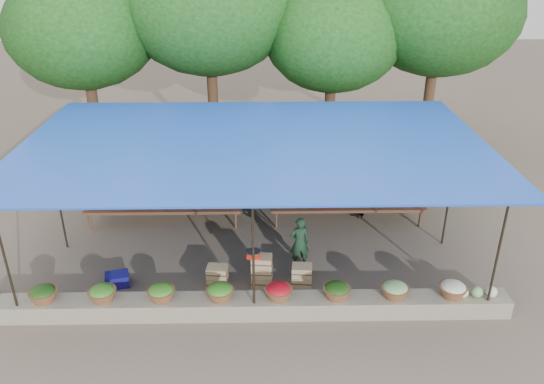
{
  "coord_description": "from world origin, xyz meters",
  "views": [
    {
      "loc": [
        0.2,
        -11.64,
        7.12
      ],
      "look_at": [
        0.42,
        0.2,
        1.41
      ],
      "focal_mm": 35.0,
      "sensor_mm": 36.0,
      "label": 1
    }
  ],
  "objects_px": {
    "weighing_scale": "(253,254)",
    "vendor_seated": "(300,242)",
    "blue_crate_back": "(117,280)",
    "crate_counter": "(261,274)"
  },
  "relations": [
    {
      "from": "weighing_scale",
      "to": "blue_crate_back",
      "type": "bearing_deg",
      "value": 178.98
    },
    {
      "from": "weighing_scale",
      "to": "blue_crate_back",
      "type": "relative_size",
      "value": 0.64
    },
    {
      "from": "vendor_seated",
      "to": "blue_crate_back",
      "type": "height_order",
      "value": "vendor_seated"
    },
    {
      "from": "weighing_scale",
      "to": "vendor_seated",
      "type": "height_order",
      "value": "vendor_seated"
    },
    {
      "from": "weighing_scale",
      "to": "blue_crate_back",
      "type": "distance_m",
      "value": 3.15
    },
    {
      "from": "weighing_scale",
      "to": "vendor_seated",
      "type": "bearing_deg",
      "value": 35.67
    },
    {
      "from": "blue_crate_back",
      "to": "weighing_scale",
      "type": "bearing_deg",
      "value": -15.11
    },
    {
      "from": "crate_counter",
      "to": "blue_crate_back",
      "type": "bearing_deg",
      "value": 179.03
    },
    {
      "from": "crate_counter",
      "to": "weighing_scale",
      "type": "xyz_separation_m",
      "value": [
        -0.16,
        0.0,
        0.54
      ]
    },
    {
      "from": "crate_counter",
      "to": "blue_crate_back",
      "type": "relative_size",
      "value": 4.66
    }
  ]
}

